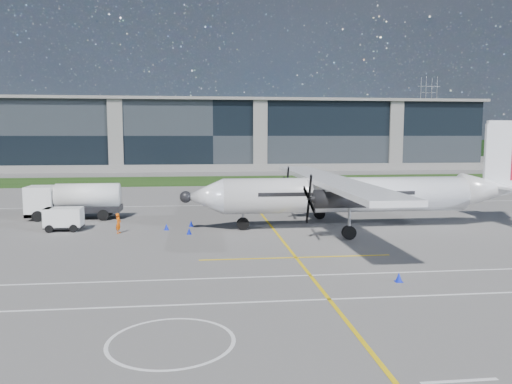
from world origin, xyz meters
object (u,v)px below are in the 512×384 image
Objects in this scene: fuel_tanker_truck at (68,201)px; ground_crew_person at (118,222)px; safety_cone_stbdwing at (296,201)px; baggage_tug at (64,219)px; safety_cone_fwd at (166,227)px; safety_cone_nose_port at (189,231)px; pylon_east at (428,116)px; turboprop_aircraft at (359,174)px; safety_cone_nose_stbd at (191,223)px; safety_cone_portwing at (399,277)px.

ground_crew_person is (5.63, -7.39, -0.71)m from fuel_tanker_truck.
baggage_tug is at bearing -147.64° from safety_cone_stbdwing.
safety_cone_stbdwing is 1.00× the size of safety_cone_fwd.
safety_cone_stbdwing is at bearing 46.90° from safety_cone_fwd.
safety_cone_nose_port is at bearing -86.38° from ground_crew_person.
fuel_tanker_truck is 4.78× the size of ground_crew_person.
pylon_east is 173.03m from safety_cone_nose_port.
safety_cone_stbdwing is at bearing -120.42° from pylon_east.
safety_cone_nose_port and safety_cone_fwd have the same top height.
turboprop_aircraft is 15.67m from safety_cone_stbdwing.
safety_cone_nose_stbd and safety_cone_portwing have the same top height.
safety_cone_nose_stbd is at bearing 88.29° from safety_cone_nose_port.
safety_cone_portwing is (20.98, -16.52, -0.66)m from baggage_tug.
baggage_tug is 6.09× the size of safety_cone_portwing.
safety_cone_nose_stbd is (10.04, 0.70, -0.66)m from baggage_tug.
safety_cone_nose_stbd is (11.18, -5.04, -1.36)m from fuel_tanker_truck.
safety_cone_fwd is at bearing 177.45° from turboprop_aircraft.
fuel_tanker_truck is 17.22× the size of safety_cone_portwing.
safety_cone_stbdwing is (21.42, 13.58, -0.66)m from baggage_tug.
safety_cone_stbdwing is at bearing 98.56° from turboprop_aircraft.
pylon_east is 153.30m from safety_cone_stbdwing.
fuel_tanker_truck is (-99.82, -139.41, -13.39)m from pylon_east.
baggage_tug is 6.09× the size of safety_cone_nose_stbd.
ground_crew_person is at bearing -20.01° from baggage_tug.
baggage_tug is 10.09m from safety_cone_nose_stbd.
safety_cone_nose_stbd is at bearing 4.01° from baggage_tug.
safety_cone_nose_port is 19.87m from safety_cone_stbdwing.
pylon_east is 172.31m from safety_cone_fwd.
pylon_east reaches higher than ground_crew_person.
ground_crew_person is at bearing -122.68° from pylon_east.
safety_cone_stbdwing and safety_cone_portwing have the same top height.
turboprop_aircraft is at bearing -117.11° from pylon_east.
baggage_tug is 6.09× the size of safety_cone_stbdwing.
baggage_tug is at bearing -124.21° from pylon_east.
turboprop_aircraft is 58.91× the size of safety_cone_fwd.
fuel_tanker_truck reaches higher than ground_crew_person.
ground_crew_person is 6.05m from safety_cone_nose_stbd.
safety_cone_fwd is at bearing -4.70° from baggage_tug.
safety_cone_fwd is at bearing -121.85° from pylon_east.
turboprop_aircraft is at bearing -2.55° from safety_cone_fwd.
safety_cone_nose_port is 1.00× the size of safety_cone_portwing.
turboprop_aircraft reaches higher than safety_cone_portwing.
pylon_east is 16.67× the size of ground_crew_person.
fuel_tanker_truck is 5.90m from baggage_tug.
baggage_tug is at bearing 176.71° from turboprop_aircraft.
safety_cone_nose_stbd is at bearing 35.14° from safety_cone_fwd.
safety_cone_nose_stbd is (-88.64, -144.46, -14.75)m from pylon_east.
fuel_tanker_truck is at bearing 145.21° from safety_cone_fwd.
fuel_tanker_truck is at bearing 51.41° from ground_crew_person.
fuel_tanker_truck is at bearing 101.18° from baggage_tug.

